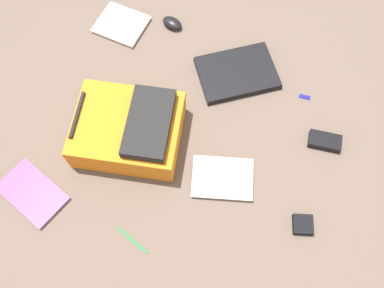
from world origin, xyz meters
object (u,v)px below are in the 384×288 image
Objects in this scene: computer_mouse at (172,23)px; laptop at (237,73)px; book_comic at (121,25)px; usb_stick at (305,97)px; backpack at (130,129)px; book_manual at (223,178)px; pen_black at (132,240)px; earbud_pouch at (303,225)px; book_red at (33,193)px; power_brick at (325,141)px.

laptop is at bearing -97.86° from computer_mouse.
book_comic reaches higher than usb_stick.
book_comic is (0.51, 0.31, -0.07)m from backpack.
book_manual is 0.42m from pen_black.
book_manual is 5.91× the size of usb_stick.
computer_mouse is 1.32× the size of earbud_pouch.
computer_mouse reaches higher than usb_stick.
pen_black is (-0.99, -0.27, -0.02)m from computer_mouse.
book_red is (-0.37, 0.26, -0.07)m from backpack.
power_brick is 0.89× the size of pen_black.
earbud_pouch is (-0.54, -0.47, -0.00)m from laptop.
laptop reaches higher than book_comic.
book_red reaches higher than usb_stick.
book_manual is at bearing 81.01° from earbud_pouch.
book_manual is (-0.49, -0.12, -0.00)m from laptop.
usb_stick is at bearing -21.63° from book_manual.
book_red is at bearing 117.46° from book_manual.
earbud_pouch is at bearing -116.57° from computer_mouse.
backpack is at bearing -159.82° from computer_mouse.
computer_mouse is at bearing 79.22° from usb_stick.
earbud_pouch is at bearing -73.99° from book_red.
earbud_pouch is at bearing -62.13° from pen_black.
backpack is 0.42m from book_manual.
book_red is 2.26× the size of power_brick.
book_comic is at bearing 85.81° from laptop.
pen_black is at bearing 140.39° from power_brick.
computer_mouse reaches higher than laptop.
laptop is 0.32m from usb_stick.
earbud_pouch is (0.29, -1.02, 0.00)m from book_red.
book_red is 1.20m from power_brick.
pen_black is at bearing -150.95° from book_comic.
book_red is 6.18× the size of usb_stick.
book_red is (-0.35, 0.67, -0.00)m from book_manual.
backpack is 0.46m from book_red.
power_brick is (-0.22, -1.05, 0.01)m from book_comic.
book_red is at bearing 123.47° from power_brick.
earbud_pouch reaches higher than usb_stick.
backpack is at bearing 127.56° from usb_stick.
book_red is 1.06m from earbud_pouch.
laptop is 0.50m from book_manual.
laptop is 4.19× the size of computer_mouse.
earbud_pouch is (-0.37, -0.02, -0.00)m from power_brick.
usb_stick is (0.49, -0.20, -0.01)m from book_manual.
usb_stick is at bearing -92.36° from book_comic.
laptop is 1.82× the size of book_comic.
book_manual is at bearing -62.54° from book_red.
usb_stick is (0.18, 0.14, -0.01)m from power_brick.
book_comic is at bearing 87.64° from usb_stick.
book_red is 0.88m from book_comic.
power_brick is 0.37m from earbud_pouch.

